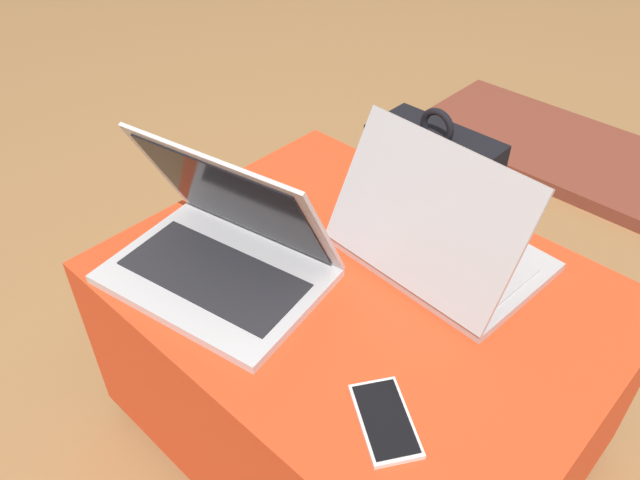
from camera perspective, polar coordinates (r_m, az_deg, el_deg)
ground_plane at (r=1.42m, az=3.04°, el=-16.91°), size 14.00×14.00×0.00m
ottoman at (r=1.24m, az=3.39°, el=-11.24°), size 0.85×0.66×0.44m
laptop_near at (r=1.08m, az=-8.90°, el=-0.86°), size 0.40×0.32×0.25m
laptop_far at (r=1.11m, az=10.61°, el=0.05°), size 0.36×0.27×0.24m
cell_phone at (r=0.90m, az=5.96°, el=-16.05°), size 0.15×0.13×0.01m
backpack at (r=1.58m, az=9.72°, el=1.77°), size 0.29×0.19×0.54m
fireplace_hearth at (r=2.34m, az=25.45°, el=5.68°), size 1.40×0.50×0.04m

